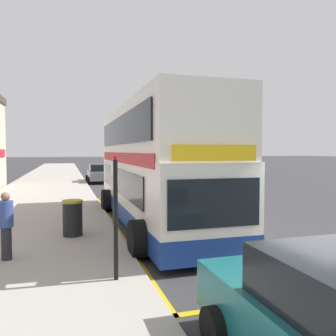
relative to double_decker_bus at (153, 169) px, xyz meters
name	(u,v)px	position (x,y,z in m)	size (l,w,h in m)	color
ground_plane	(119,176)	(2.46, 25.51, -2.07)	(260.00, 260.00, 0.00)	#333335
pavement_near	(53,176)	(-4.54, 25.51, -2.00)	(6.00, 76.00, 0.14)	#A39E93
double_decker_bus	(153,169)	(0.00, 0.00, 0.00)	(3.25, 11.36, 4.40)	white
bus_bay_markings	(153,222)	(0.02, 0.12, -2.06)	(3.12, 14.93, 0.01)	gold
bus_stop_sign	(115,206)	(-2.21, -5.64, -0.42)	(0.09, 0.51, 2.51)	black
parked_car_teal_distant	(143,168)	(5.20, 25.39, -1.27)	(2.09, 4.20, 1.62)	#196066
parked_car_grey_kerbside	(99,174)	(-0.46, 17.59, -1.27)	(2.09, 4.20, 1.62)	slate
parked_car_maroon_ahead	(128,165)	(5.04, 34.68, -1.27)	(2.09, 4.20, 1.62)	maroon
pedestrian_waiting_near_sign	(6,223)	(-4.56, -3.68, -1.04)	(0.34, 0.34, 1.64)	#26262D
litter_bin	(73,218)	(-2.99, -1.69, -1.37)	(0.62, 0.62, 1.10)	black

